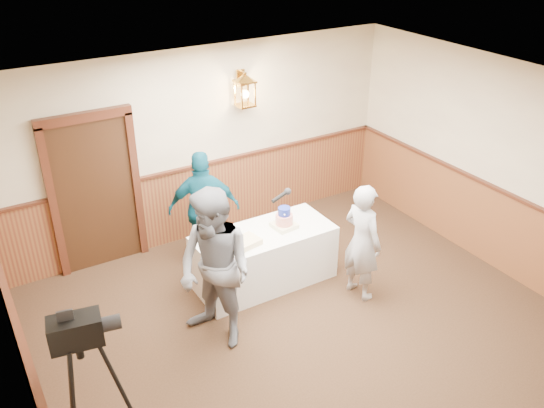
{
  "coord_description": "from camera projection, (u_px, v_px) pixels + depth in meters",
  "views": [
    {
      "loc": [
        -3.08,
        -3.55,
        4.49
      ],
      "look_at": [
        0.07,
        1.7,
        1.25
      ],
      "focal_mm": 38.0,
      "sensor_mm": 36.0,
      "label": 1
    }
  ],
  "objects": [
    {
      "name": "ground",
      "position": [
        348.0,
        371.0,
        6.19
      ],
      "size": [
        7.0,
        7.0,
        0.0
      ],
      "primitive_type": "plane",
      "color": "#312013",
      "rests_on": "ground"
    },
    {
      "name": "room_shell",
      "position": [
        325.0,
        233.0,
        5.8
      ],
      "size": [
        6.02,
        7.02,
        2.81
      ],
      "color": "tan",
      "rests_on": "ground"
    },
    {
      "name": "display_table",
      "position": [
        264.0,
        257.0,
        7.48
      ],
      "size": [
        1.8,
        0.8,
        0.75
      ],
      "primitive_type": "cube",
      "color": "white",
      "rests_on": "ground"
    },
    {
      "name": "tiered_cake",
      "position": [
        284.0,
        220.0,
        7.37
      ],
      "size": [
        0.31,
        0.31,
        0.29
      ],
      "rotation": [
        0.0,
        0.0,
        0.1
      ],
      "color": "beige",
      "rests_on": "display_table"
    },
    {
      "name": "sheet_cake_yellow",
      "position": [
        245.0,
        242.0,
        7.03
      ],
      "size": [
        0.39,
        0.33,
        0.07
      ],
      "primitive_type": "cube",
      "rotation": [
        0.0,
        0.0,
        0.19
      ],
      "color": "#DAC482",
      "rests_on": "display_table"
    },
    {
      "name": "sheet_cake_green",
      "position": [
        215.0,
        238.0,
        7.12
      ],
      "size": [
        0.39,
        0.34,
        0.08
      ],
      "primitive_type": "cube",
      "rotation": [
        0.0,
        0.0,
        -0.31
      ],
      "color": "#A0D798",
      "rests_on": "display_table"
    },
    {
      "name": "interviewer",
      "position": [
        215.0,
        270.0,
        6.22
      ],
      "size": [
        1.64,
        1.12,
        1.89
      ],
      "rotation": [
        0.0,
        0.0,
        -1.19
      ],
      "color": "slate",
      "rests_on": "ground"
    },
    {
      "name": "baker",
      "position": [
        362.0,
        242.0,
        7.07
      ],
      "size": [
        0.45,
        0.61,
        1.54
      ],
      "primitive_type": "imported",
      "rotation": [
        0.0,
        0.0,
        1.71
      ],
      "color": "#A4A5AA",
      "rests_on": "ground"
    },
    {
      "name": "assistant_p",
      "position": [
        204.0,
        208.0,
        7.74
      ],
      "size": [
        1.04,
        0.74,
        1.63
      ],
      "primitive_type": "imported",
      "rotation": [
        0.0,
        0.0,
        2.74
      ],
      "color": "#0D4A5F",
      "rests_on": "ground"
    },
    {
      "name": "tv_camera_rig",
      "position": [
        91.0,
        405.0,
        4.82
      ],
      "size": [
        0.65,
        0.61,
        1.66
      ],
      "rotation": [
        0.0,
        0.0,
        -0.17
      ],
      "color": "black",
      "rests_on": "ground"
    }
  ]
}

